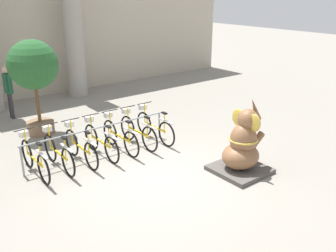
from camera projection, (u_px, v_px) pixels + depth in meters
ground_plane at (158, 177)px, 8.67m from camera, size 60.00×60.00×0.00m
building_facade at (20, 20)px, 13.98m from camera, size 20.00×0.20×6.00m
column_right at (73, 29)px, 14.32m from camera, size 0.94×0.94×5.16m
bike_rack at (98, 133)px, 9.64m from camera, size 4.04×0.05×0.77m
bicycle_0 at (34, 159)px, 8.64m from camera, size 0.48×1.79×1.01m
bicycle_1 at (58, 152)px, 8.97m from camera, size 0.48×1.79×1.01m
bicycle_2 at (80, 147)px, 9.29m from camera, size 0.48×1.79×1.01m
bicycle_3 at (100, 141)px, 9.64m from camera, size 0.48×1.79×1.01m
bicycle_4 at (120, 136)px, 9.97m from camera, size 0.48×1.79×1.01m
bicycle_5 at (138, 131)px, 10.30m from camera, size 0.48×1.79×1.01m
bicycle_6 at (154, 127)px, 10.63m from camera, size 0.48×1.79×1.01m
elephant_statue at (243, 147)px, 8.76m from camera, size 1.20×1.20×1.80m
person_pedestrian at (8, 87)px, 12.25m from camera, size 0.23×0.47×1.76m
potted_tree at (34, 70)px, 10.63m from camera, size 1.42×1.42×2.79m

